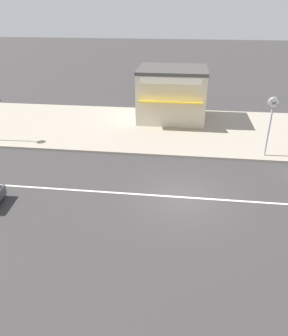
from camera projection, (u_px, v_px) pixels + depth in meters
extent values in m
plane|color=#383535|center=(182.00, 197.00, 16.37)|extent=(160.00, 160.00, 0.00)
cube|color=silver|center=(182.00, 197.00, 16.37)|extent=(50.40, 0.14, 0.01)
cube|color=#9E9384|center=(185.00, 129.00, 24.90)|extent=(68.00, 10.00, 0.15)
cylinder|color=#9E9EA3|center=(268.00, 132.00, 19.83)|extent=(0.12, 0.12, 3.05)
cylinder|color=#9E9EA3|center=(274.00, 103.00, 19.00)|extent=(0.63, 0.18, 0.63)
cylinder|color=white|center=(274.00, 103.00, 18.92)|extent=(0.55, 0.02, 0.55)
cylinder|color=white|center=(273.00, 102.00, 19.09)|extent=(0.55, 0.02, 0.55)
cube|color=black|center=(274.00, 103.00, 18.91)|extent=(0.23, 0.01, 0.21)
cube|color=black|center=(274.00, 103.00, 18.91)|extent=(0.41, 0.01, 0.21)
cube|color=beige|center=(172.00, 95.00, 26.21)|extent=(5.25, 4.44, 3.82)
cube|color=#474442|center=(173.00, 69.00, 25.30)|extent=(5.36, 4.53, 0.24)
cube|color=gold|center=(170.00, 102.00, 23.87)|extent=(4.73, 0.90, 0.28)
cube|color=white|center=(171.00, 81.00, 23.50)|extent=(4.46, 0.08, 0.44)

